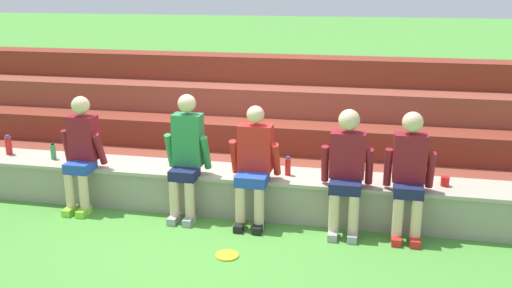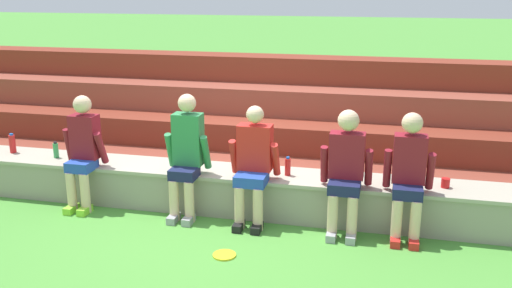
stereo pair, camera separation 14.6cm
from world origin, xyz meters
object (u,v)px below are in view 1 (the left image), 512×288
Objects in this scene: person_left_of_center at (186,154)px; plastic_cup_left_end at (445,181)px; person_far_left at (81,151)px; person_far_right at (409,172)px; person_right_of_center at (347,168)px; water_bottle_center_gap at (9,145)px; frisbee at (227,255)px; water_bottle_near_right at (288,166)px; water_bottle_mid_left at (53,152)px; person_center at (254,163)px.

person_left_of_center is 2.86m from plastic_cup_left_end.
person_far_left is at bearing -178.08° from person_left_of_center.
person_right_of_center is at bearing -179.35° from person_far_right.
water_bottle_center_gap is 1.09× the size of frisbee.
water_bottle_center_gap is at bearing 163.74° from person_far_left.
person_left_of_center is at bearing -7.16° from water_bottle_center_gap.
frisbee is at bearing -109.75° from water_bottle_near_right.
water_bottle_mid_left is 0.88× the size of frisbee.
person_right_of_center reaches higher than plastic_cup_left_end.
person_left_of_center is 1.06× the size of person_right_of_center.
person_center reaches higher than water_bottle_mid_left.
person_far_right is at bearing 0.65° from person_right_of_center.
person_center is (0.78, -0.02, -0.05)m from person_left_of_center.
person_center is 1.01m from person_right_of_center.
water_bottle_near_right is 1.36m from frisbee.
person_right_of_center is 0.75m from water_bottle_near_right.
person_far_right is at bearing -0.61° from person_left_of_center.
person_left_of_center is 1.85m from water_bottle_mid_left.
frisbee is (-1.73, -0.87, -0.70)m from person_far_right.
person_left_of_center reaches higher than water_bottle_near_right.
person_far_left reaches higher than plastic_cup_left_end.
plastic_cup_left_end is at bearing 0.16° from water_bottle_mid_left.
person_right_of_center is 1.10m from plastic_cup_left_end.
person_far_left reaches higher than frisbee.
person_right_of_center is 1.56m from frisbee.
person_left_of_center is 5.56× the size of water_bottle_center_gap.
water_bottle_mid_left is (-2.61, 0.27, -0.12)m from person_center.
plastic_cup_left_end is at bearing -0.01° from water_bottle_near_right.
water_bottle_mid_left is at bearing -179.74° from water_bottle_near_right.
frisbee is at bearing -20.79° from water_bottle_center_gap.
person_right_of_center is at bearing 38.47° from frisbee.
person_far_left reaches higher than person_center.
person_far_right is at bearing -3.94° from water_bottle_center_gap.
water_bottle_near_right is (-0.67, 0.29, -0.13)m from person_right_of_center.
person_far_right reaches higher than frisbee.
plastic_cup_left_end is (4.66, 0.01, -0.04)m from water_bottle_mid_left.
water_bottle_center_gap is 3.47m from frisbee.
person_left_of_center reaches higher than frisbee.
person_far_left is 1.02× the size of person_center.
water_bottle_center_gap is 0.67m from water_bottle_mid_left.
person_right_of_center is 5.71× the size of frisbee.
person_center reaches higher than water_bottle_center_gap.
person_far_right reaches higher than water_bottle_mid_left.
person_far_right reaches higher than person_right_of_center.
person_right_of_center is at bearing -23.58° from water_bottle_near_right.
person_left_of_center is 1.06× the size of person_far_right.
water_bottle_mid_left is at bearing -5.63° from water_bottle_center_gap.
frisbee is (3.20, -1.21, -0.60)m from water_bottle_center_gap.
person_center is at bearing 179.71° from person_far_right.
person_left_of_center is at bearing 1.92° from person_far_left.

